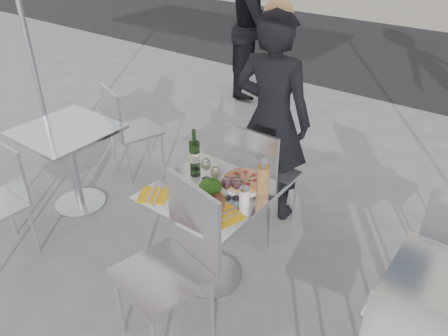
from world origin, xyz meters
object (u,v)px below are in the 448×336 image
Objects in this scene: side_table_left at (70,151)px; sugar_shaker at (244,195)px; main_table at (210,218)px; carafe at (263,181)px; napkin_left at (153,195)px; napkin_right at (226,215)px; pizza_near at (199,203)px; wine_bottle at (195,154)px; pedestrian_a at (257,27)px; wineglass_white_b at (215,174)px; wineglass_red_b at (237,184)px; side_chair_lnear at (2,193)px; chair_near at (177,253)px; salad_plate at (210,187)px; pizza_far at (244,180)px; chair_far at (258,172)px; woman_diner at (272,120)px; wineglass_white_a at (206,165)px; wineglass_red_a at (226,183)px; side_chair_lfar at (125,125)px.

side_table_left is 1.76m from sugar_shaker.
carafe reaches higher than main_table.
napkin_left and napkin_right have the same top height.
pizza_near is 0.44m from wine_bottle.
side_table_left is 0.41× the size of pedestrian_a.
sugar_shaker reaches higher than side_table_left.
pizza_near is at bearing -5.46° from side_table_left.
main_table is 1.00× the size of side_table_left.
wineglass_white_b reaches higher than main_table.
pedestrian_a is at bearing 121.44° from wineglass_red_b.
side_chair_lnear is 1.63m from wineglass_white_b.
chair_near is 3.54× the size of carafe.
salad_plate is 0.98× the size of napkin_right.
pedestrian_a is 3.56m from pizza_far.
chair_far is at bearing 109.90° from wineglass_red_b.
pizza_far is (1.62, 0.21, 0.23)m from side_table_left.
pizza_near is at bearing -75.94° from main_table.
woman_diner reaches higher than carafe.
chair_near is 1.54m from side_chair_lnear.
side_table_left is 4.76× the size of wineglass_white_a.
pizza_far is at bearing 124.88° from napkin_right.
wineglass_white_b is 0.13m from wineglass_red_a.
side_table_left is at bearing -175.98° from wineglass_white_a.
side_table_left is 1.29m from napkin_left.
side_chair_lnear is 2.96× the size of wine_bottle.
wineglass_red_b is (0.17, 0.04, 0.07)m from salad_plate.
main_table is 0.73× the size of chair_near.
side_chair_lfar reaches higher than wineglass_white_a.
wineglass_red_b is 0.53m from napkin_left.
sugar_shaker is at bearing 1.08° from side_table_left.
side_table_left is at bearing 21.24° from chair_far.
carafe is 0.22m from wineglass_red_a.
side_chair_lfar is 4.09× the size of napkin_right.
woman_diner is at bearing 118.05° from carafe.
salad_plate is (1.52, -0.63, 0.24)m from side_chair_lfar.
napkin_right is at bearing 19.92° from side_chair_lnear.
woman_diner reaches higher than main_table.
wine_bottle is at bearing 61.49° from chair_far.
woman_diner is 1.11m from pizza_near.
main_table is 0.35m from wineglass_red_a.
salad_plate reaches higher than pizza_far.
carafe is at bearing 111.35° from woman_diner.
carafe is at bearing -1.47° from wine_bottle.
salad_plate is 1.40× the size of wineglass_white_b.
sugar_shaker is at bearing -55.10° from pizza_far.
napkin_left is at bearing -160.41° from pizza_near.
carafe is 0.32m from napkin_right.
main_table is at bearing -172.31° from sugar_shaker.
side_chair_lfar is 1.65m from wineglass_white_b.
chair_far is 0.45m from woman_diner.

